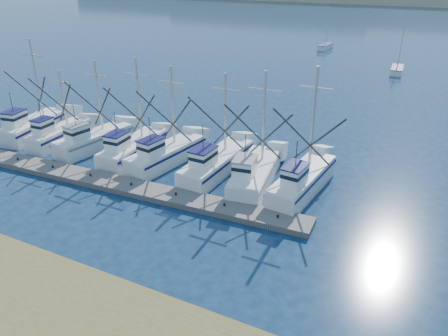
# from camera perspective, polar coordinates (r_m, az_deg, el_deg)

# --- Properties ---
(ground) EXTENTS (500.00, 500.00, 0.00)m
(ground) POSITION_cam_1_polar(r_m,az_deg,el_deg) (27.64, -5.92, -11.07)
(ground) COLOR #0C2036
(ground) RESTS_ON ground
(floating_dock) EXTENTS (32.99, 3.87, 0.44)m
(floating_dock) POSITION_cam_1_polar(r_m,az_deg,el_deg) (36.32, -14.56, -1.88)
(floating_dock) COLOR slate
(floating_dock) RESTS_ON ground
(trawler_fleet) EXTENTS (32.06, 9.31, 9.58)m
(trawler_fleet) POSITION_cam_1_polar(r_m,az_deg,el_deg) (39.43, -9.29, 2.09)
(trawler_fleet) COLOR white
(trawler_fleet) RESTS_ON ground
(sailboat_near) EXTENTS (2.06, 5.45, 8.10)m
(sailboat_near) POSITION_cam_1_polar(r_m,az_deg,el_deg) (77.24, 21.64, 11.80)
(sailboat_near) COLOR white
(sailboat_near) RESTS_ON ground
(sailboat_far) EXTENTS (1.88, 5.64, 8.10)m
(sailboat_far) POSITION_cam_1_polar(r_m,az_deg,el_deg) (95.34, 13.10, 15.19)
(sailboat_far) COLOR white
(sailboat_far) RESTS_ON ground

